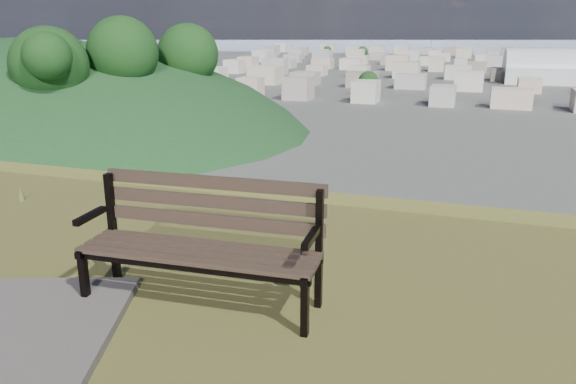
% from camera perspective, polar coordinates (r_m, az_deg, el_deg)
% --- Properties ---
extents(park_bench, '(1.75, 0.64, 0.90)m').
position_cam_1_polar(park_bench, '(4.10, -8.56, -4.41)').
color(park_bench, '#3A2B21').
rests_on(park_bench, hilltop_mesa).
extents(arena, '(51.82, 24.43, 21.37)m').
position_cam_1_polar(arena, '(297.82, 25.96, 10.82)').
color(arena, silver).
rests_on(arena, ground).
extents(green_wooded_hill, '(183.82, 147.05, 91.91)m').
position_cam_1_polar(green_wooded_hill, '(172.04, -25.11, 6.14)').
color(green_wooded_hill, '#173E1D').
rests_on(green_wooded_hill, ground).
extents(city_blocks, '(395.00, 361.00, 7.00)m').
position_cam_1_polar(city_blocks, '(397.07, 18.79, 12.43)').
color(city_blocks, beige).
rests_on(city_blocks, ground).
extents(city_trees, '(406.52, 387.20, 9.98)m').
position_cam_1_polar(city_trees, '(322.86, 13.92, 12.27)').
color(city_trees, '#2F1E17').
rests_on(city_trees, ground).
extents(bay_water, '(2400.00, 700.00, 0.12)m').
position_cam_1_polar(bay_water, '(902.33, 19.04, 14.09)').
color(bay_water, '#8694AB').
rests_on(bay_water, ground).
extents(far_hills, '(2050.00, 340.00, 60.00)m').
position_cam_1_polar(far_hills, '(1406.22, 16.65, 15.95)').
color(far_hills, '#9FACC6').
rests_on(far_hills, ground).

